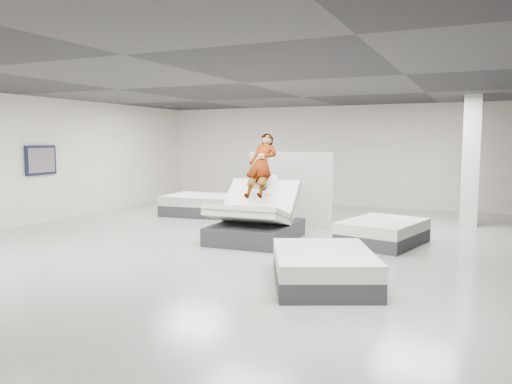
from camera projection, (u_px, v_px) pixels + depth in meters
room at (243, 166)px, 9.72m from camera, size 14.00×14.04×3.20m
hero_bed at (256, 221)px, 10.49m from camera, size 1.66×2.15×1.35m
person at (261, 178)px, 10.70m from camera, size 0.65×1.55×1.26m
remote at (265, 189)px, 10.31m from camera, size 0.06×0.14×0.08m
divider_panel at (290, 190)px, 12.02m from camera, size 2.00×0.39×1.83m
flat_bed_right_far at (383, 232)px, 10.13m from camera, size 1.72×2.04×0.49m
flat_bed_right_near at (323, 268)px, 7.28m from camera, size 2.03×2.26×0.51m
flat_bed_left_far at (203, 205)px, 14.10m from camera, size 2.15×1.69×0.56m
column at (471, 161)px, 12.16m from camera, size 0.40×0.40×3.20m
wall_poster at (41, 160)px, 12.61m from camera, size 0.06×0.95×0.75m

